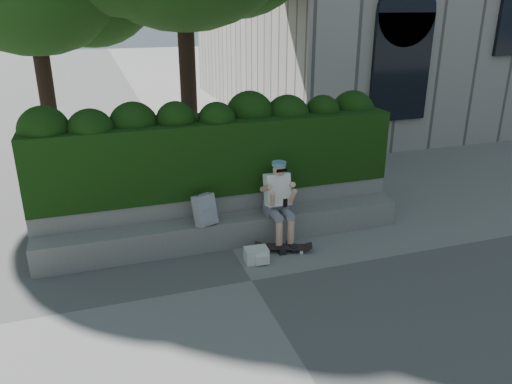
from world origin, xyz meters
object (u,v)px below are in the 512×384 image
object	(u,v)px
person	(279,199)
backpack_ground	(256,255)
skateboard	(283,247)
backpack_plaid	(205,210)

from	to	relation	value
person	backpack_ground	bearing A→B (deg)	-135.55
skateboard	backpack_ground	size ratio (longest dim) A/B	2.38
skateboard	backpack_plaid	size ratio (longest dim) A/B	1.71
person	backpack_plaid	bearing A→B (deg)	176.13
skateboard	backpack_ground	bearing A→B (deg)	-139.65
person	backpack_plaid	distance (m)	1.21
skateboard	person	bearing A→B (deg)	103.74
person	skateboard	world-z (taller)	person
backpack_plaid	backpack_ground	bearing A→B (deg)	-67.32
person	backpack_ground	distance (m)	1.02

